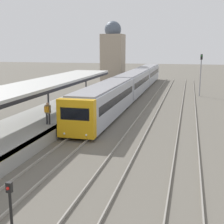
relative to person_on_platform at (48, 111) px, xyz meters
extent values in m
cube|color=beige|center=(-1.60, 3.51, 1.75)|extent=(4.00, 25.16, 0.20)
cube|color=black|center=(0.36, 3.51, 1.53)|extent=(0.08, 25.16, 0.24)
cylinder|color=#47474C|center=(-1.60, 3.51, 0.33)|extent=(0.16, 0.16, 2.63)
cylinder|color=#47474C|center=(-1.60, 13.57, 0.33)|extent=(0.16, 0.16, 2.63)
cylinder|color=#2D2D33|center=(-0.10, 0.04, -0.56)|extent=(0.14, 0.14, 0.85)
cylinder|color=#2D2D33|center=(0.10, 0.04, -0.56)|extent=(0.14, 0.14, 0.85)
cube|color=olive|center=(0.00, 0.04, 0.16)|extent=(0.40, 0.22, 0.60)
sphere|color=tan|center=(0.00, 0.04, 0.57)|extent=(0.22, 0.22, 0.22)
cube|color=orange|center=(0.00, -0.16, 0.18)|extent=(0.30, 0.18, 0.40)
cube|color=gold|center=(2.52, -0.73, -0.23)|extent=(2.70, 0.70, 2.71)
cube|color=black|center=(2.52, -1.06, 0.15)|extent=(2.10, 0.04, 0.87)
sphere|color=#EFEACC|center=(1.71, -1.07, -1.28)|extent=(0.16, 0.16, 0.16)
sphere|color=#EFEACC|center=(3.33, -1.07, -1.28)|extent=(0.16, 0.16, 0.16)
cube|color=#A8ADB7|center=(2.52, 6.82, -0.23)|extent=(2.70, 14.41, 2.71)
cube|color=gray|center=(2.52, 6.82, 1.19)|extent=(2.37, 14.12, 0.12)
cube|color=black|center=(2.52, 6.82, 0.07)|extent=(2.72, 13.26, 0.70)
cylinder|color=black|center=(1.38, 2.14, -1.50)|extent=(0.12, 0.70, 0.70)
cylinder|color=black|center=(3.67, 2.14, -1.50)|extent=(0.12, 0.70, 0.70)
cylinder|color=black|center=(1.38, 11.51, -1.50)|extent=(0.12, 0.70, 0.70)
cylinder|color=black|center=(3.67, 11.51, -1.50)|extent=(0.12, 0.70, 0.70)
cube|color=#A8ADB7|center=(2.52, 21.59, -0.23)|extent=(2.70, 14.41, 2.71)
cube|color=gray|center=(2.52, 21.59, 1.19)|extent=(2.37, 14.12, 0.12)
cube|color=black|center=(2.52, 21.59, 0.07)|extent=(2.72, 13.26, 0.70)
cylinder|color=black|center=(1.38, 16.90, -1.50)|extent=(0.12, 0.70, 0.70)
cylinder|color=black|center=(3.67, 16.90, -1.50)|extent=(0.12, 0.70, 0.70)
cylinder|color=black|center=(1.38, 26.27, -1.50)|extent=(0.12, 0.70, 0.70)
cylinder|color=black|center=(3.67, 26.27, -1.50)|extent=(0.12, 0.70, 0.70)
cube|color=#A8ADB7|center=(2.52, 36.35, -0.23)|extent=(2.70, 14.41, 2.71)
cube|color=gray|center=(2.52, 36.35, 1.19)|extent=(2.37, 14.12, 0.12)
cube|color=black|center=(2.52, 36.35, 0.07)|extent=(2.72, 13.26, 0.70)
cylinder|color=black|center=(1.38, 31.66, -1.50)|extent=(0.12, 0.70, 0.70)
cylinder|color=black|center=(3.67, 31.66, -1.50)|extent=(0.12, 0.70, 0.70)
cylinder|color=black|center=(1.38, 41.03, -1.50)|extent=(0.12, 0.70, 0.70)
cylinder|color=black|center=(3.67, 41.03, -1.50)|extent=(0.12, 0.70, 0.70)
cylinder|color=black|center=(4.31, -12.04, -1.00)|extent=(0.10, 0.10, 1.70)
cube|color=black|center=(4.31, -12.04, 0.03)|extent=(0.20, 0.14, 0.36)
sphere|color=red|center=(4.31, -12.13, 0.03)|extent=(0.11, 0.11, 0.11)
cylinder|color=gray|center=(11.44, 22.51, 0.93)|extent=(0.14, 0.14, 5.56)
cube|color=black|center=(11.44, 22.51, 3.36)|extent=(0.28, 0.20, 0.70)
sphere|color=green|center=(11.44, 22.39, 3.50)|extent=(0.14, 0.14, 0.14)
cube|color=gray|center=(-4.15, 37.11, 2.56)|extent=(4.00, 4.00, 8.81)
sphere|color=#4C5666|center=(-4.15, 37.11, 7.81)|extent=(3.06, 3.06, 3.06)
camera|label=1|loc=(10.01, -20.64, 4.65)|focal=50.00mm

